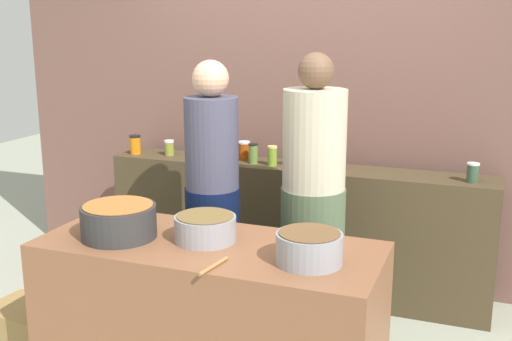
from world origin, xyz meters
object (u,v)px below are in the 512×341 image
preserve_jar_6 (272,156)px  cook_with_tongs (213,209)px  preserve_jar_2 (206,150)px  preserve_jar_4 (244,150)px  preserve_jar_0 (135,145)px  preserve_jar_5 (253,153)px  wooden_spoon (213,266)px  bread_crate (29,325)px  cooking_pot_right (309,248)px  preserve_jar_10 (473,173)px  cooking_pot_center (205,228)px  preserve_jar_7 (296,157)px  preserve_jar_3 (225,151)px  preserve_jar_1 (169,148)px  preserve_jar_9 (337,159)px  preserve_jar_8 (321,156)px  cooking_pot_left (119,221)px  cook_in_cap (313,215)px

preserve_jar_6 → cook_with_tongs: 0.69m
preserve_jar_2 → preserve_jar_4: preserve_jar_4 is taller
preserve_jar_0 → preserve_jar_5: bearing=1.1°
wooden_spoon → bread_crate: 1.60m
preserve_jar_2 → cooking_pot_right: preserve_jar_2 is taller
preserve_jar_4 → preserve_jar_10: (1.56, -0.10, -0.01)m
preserve_jar_6 → cooking_pot_center: (0.11, -1.31, -0.09)m
preserve_jar_7 → cook_with_tongs: bearing=-116.3°
preserve_jar_3 → cooking_pot_right: size_ratio=0.46×
preserve_jar_1 → preserve_jar_7: preserve_jar_7 is taller
preserve_jar_0 → preserve_jar_9: size_ratio=1.17×
preserve_jar_0 → bread_crate: size_ratio=0.30×
preserve_jar_4 → cooking_pot_right: 1.79m
preserve_jar_9 → cook_with_tongs: size_ratio=0.07×
preserve_jar_8 → preserve_jar_9: (0.13, -0.03, -0.01)m
preserve_jar_0 → preserve_jar_5: size_ratio=1.01×
preserve_jar_3 → cooking_pot_center: size_ratio=0.46×
preserve_jar_2 → cooking_pot_right: 1.89m
preserve_jar_3 → preserve_jar_7: bearing=1.7°
preserve_jar_1 → wooden_spoon: size_ratio=0.52×
preserve_jar_2 → preserve_jar_7: size_ratio=0.94×
preserve_jar_5 → cooking_pot_right: 1.65m
bread_crate → preserve_jar_4: bearing=58.8°
bread_crate → preserve_jar_5: bearing=53.7°
bread_crate → preserve_jar_8: bearing=44.9°
preserve_jar_4 → cooking_pot_right: bearing=-58.6°
preserve_jar_0 → wooden_spoon: 2.14m
preserve_jar_2 → wooden_spoon: size_ratio=0.59×
preserve_jar_9 → preserve_jar_10: same height
cooking_pot_left → cook_with_tongs: 0.81m
preserve_jar_1 → preserve_jar_3: size_ratio=0.81×
preserve_jar_6 → cooking_pot_right: bearing=-64.4°
preserve_jar_1 → preserve_jar_2: 0.30m
preserve_jar_8 → cook_with_tongs: cook_with_tongs is taller
preserve_jar_5 → preserve_jar_8: (0.46, 0.11, -0.00)m
cooking_pot_right → wooden_spoon: bearing=-151.3°
cooking_pot_center → bread_crate: (-1.20, 0.05, -0.77)m
preserve_jar_1 → cook_with_tongs: (0.66, -0.68, -0.21)m
preserve_jar_4 → preserve_jar_6: bearing=-23.7°
preserve_jar_2 → cook_with_tongs: (0.36, -0.68, -0.22)m
wooden_spoon → preserve_jar_1: bearing=124.0°
preserve_jar_1 → cooking_pot_left: 1.55m
cook_in_cap → preserve_jar_9: bearing=91.6°
cook_in_cap → preserve_jar_0: bearing=160.1°
preserve_jar_0 → preserve_jar_5: (0.94, 0.02, -0.00)m
cooking_pot_right → cook_in_cap: bearing=104.7°
preserve_jar_10 → cooking_pot_right: (-0.63, -1.42, -0.08)m
preserve_jar_5 → cooking_pot_center: preserve_jar_5 is taller
preserve_jar_10 → preserve_jar_2: bearing=179.0°
cook_in_cap → bread_crate: (-1.54, -0.71, -0.66)m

